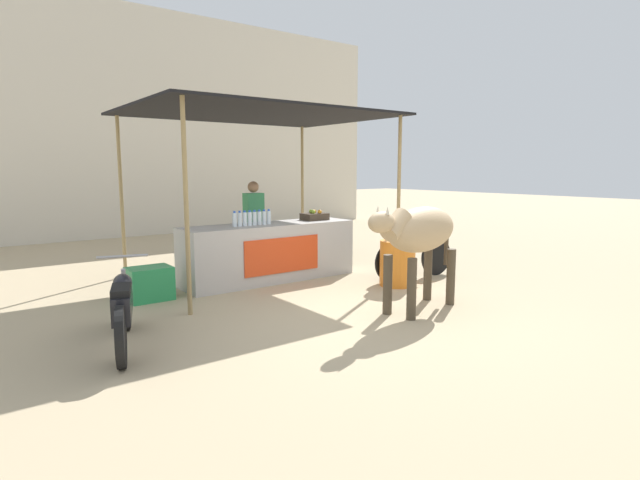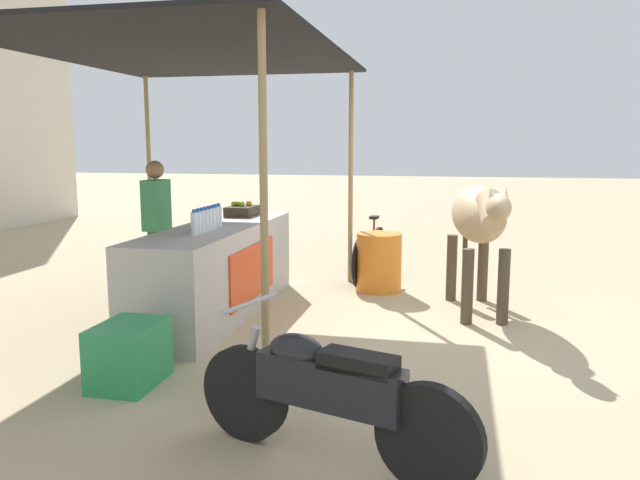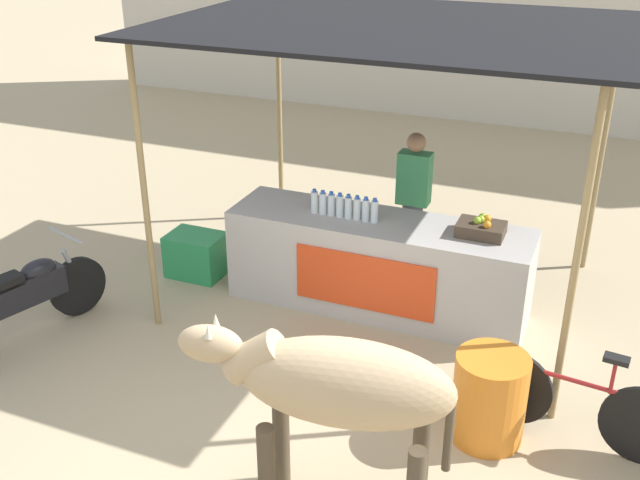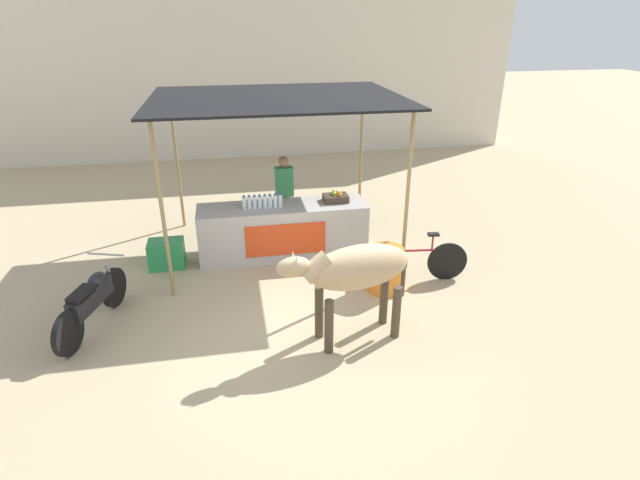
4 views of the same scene
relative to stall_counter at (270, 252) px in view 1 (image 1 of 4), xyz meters
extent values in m
plane|color=tan|center=(0.00, -2.20, -0.48)|extent=(60.00, 60.00, 0.00)
cube|color=beige|center=(0.00, 7.24, 2.64)|extent=(16.00, 0.50, 6.24)
cube|color=#B2ADA8|center=(0.00, 0.00, 0.00)|extent=(3.00, 0.80, 0.96)
cube|color=red|center=(0.00, -0.41, 0.00)|extent=(1.40, 0.02, 0.58)
cube|color=black|center=(0.00, 0.30, 2.30)|extent=(4.20, 3.20, 0.04)
cylinder|color=#997F51|center=(-1.89, -1.14, 0.91)|extent=(0.06, 0.06, 2.78)
cylinder|color=#997F51|center=(1.89, -1.14, 0.91)|extent=(0.06, 0.06, 2.78)
cylinder|color=#997F51|center=(-1.89, 1.74, 0.91)|extent=(0.06, 0.06, 2.78)
cylinder|color=#997F51|center=(1.89, 1.74, 0.91)|extent=(0.06, 0.06, 2.78)
cylinder|color=silver|center=(-0.67, -0.05, 0.59)|extent=(0.07, 0.07, 0.22)
cylinder|color=blue|center=(-0.67, -0.05, 0.71)|extent=(0.04, 0.04, 0.03)
cylinder|color=silver|center=(-0.58, -0.05, 0.59)|extent=(0.07, 0.07, 0.22)
cylinder|color=blue|center=(-0.58, -0.05, 0.71)|extent=(0.04, 0.04, 0.03)
cylinder|color=silver|center=(-0.48, -0.05, 0.59)|extent=(0.07, 0.07, 0.22)
cylinder|color=blue|center=(-0.48, -0.05, 0.71)|extent=(0.04, 0.04, 0.03)
cylinder|color=silver|center=(-0.40, -0.05, 0.59)|extent=(0.07, 0.07, 0.22)
cylinder|color=blue|center=(-0.40, -0.05, 0.71)|extent=(0.04, 0.04, 0.03)
cylinder|color=silver|center=(-0.30, -0.05, 0.59)|extent=(0.07, 0.07, 0.22)
cylinder|color=blue|center=(-0.30, -0.05, 0.71)|extent=(0.04, 0.04, 0.03)
cylinder|color=silver|center=(-0.21, -0.05, 0.59)|extent=(0.07, 0.07, 0.22)
cylinder|color=blue|center=(-0.21, -0.05, 0.71)|extent=(0.04, 0.04, 0.03)
cylinder|color=silver|center=(-0.12, -0.05, 0.59)|extent=(0.07, 0.07, 0.22)
cylinder|color=blue|center=(-0.12, -0.05, 0.71)|extent=(0.04, 0.04, 0.03)
cylinder|color=silver|center=(-0.03, -0.05, 0.59)|extent=(0.07, 0.07, 0.22)
cylinder|color=blue|center=(-0.03, -0.05, 0.71)|extent=(0.04, 0.04, 0.03)
cube|color=#3F3326|center=(0.98, 0.05, 0.54)|extent=(0.44, 0.32, 0.12)
sphere|color=#8CB22D|center=(0.97, 0.15, 0.63)|extent=(0.08, 0.08, 0.08)
sphere|color=#8CB22D|center=(0.97, 0.08, 0.63)|extent=(0.08, 0.08, 0.08)
sphere|color=#8CB22D|center=(0.94, 0.04, 0.63)|extent=(0.08, 0.08, 0.08)
sphere|color=orange|center=(1.04, -0.02, 0.63)|extent=(0.08, 0.08, 0.08)
sphere|color=orange|center=(1.02, 0.12, 0.63)|extent=(0.08, 0.08, 0.08)
cylinder|color=#383842|center=(0.13, 0.75, -0.04)|extent=(0.22, 0.22, 0.88)
cube|color=#337F4C|center=(0.13, 0.75, 0.68)|extent=(0.34, 0.20, 0.56)
sphere|color=#8C6647|center=(0.13, 0.75, 1.07)|extent=(0.20, 0.20, 0.20)
cube|color=#268C4C|center=(-2.06, -0.10, -0.24)|extent=(0.60, 0.44, 0.48)
cylinder|color=orange|center=(1.44, -1.58, -0.11)|extent=(0.57, 0.57, 0.73)
ellipsoid|color=tan|center=(0.69, -2.74, 0.60)|extent=(1.47, 0.75, 0.60)
cylinder|color=#493D2C|center=(0.24, -3.00, -0.09)|extent=(0.12, 0.12, 0.78)
cylinder|color=#493D2C|center=(0.17, -2.64, -0.09)|extent=(0.12, 0.12, 0.78)
cylinder|color=#493D2C|center=(1.20, -2.83, -0.09)|extent=(0.12, 0.12, 0.78)
cylinder|color=#493D2C|center=(1.14, -2.48, -0.09)|extent=(0.12, 0.12, 0.78)
cylinder|color=tan|center=(0.10, -2.84, 0.71)|extent=(0.48, 0.31, 0.41)
ellipsoid|color=tan|center=(-0.19, -2.89, 0.77)|extent=(0.47, 0.29, 0.26)
cone|color=beige|center=(-0.16, -2.96, 0.91)|extent=(0.05, 0.05, 0.10)
cone|color=beige|center=(-0.19, -2.82, 0.91)|extent=(0.05, 0.05, 0.10)
cylinder|color=#493D2C|center=(1.34, -2.62, 0.33)|extent=(0.06, 0.06, 0.60)
cylinder|color=black|center=(-2.72, -1.26, -0.18)|extent=(0.26, 0.60, 0.60)
cylinder|color=black|center=(-3.09, -2.41, -0.18)|extent=(0.26, 0.60, 0.60)
cube|color=black|center=(-2.91, -1.83, 0.00)|extent=(0.44, 0.91, 0.28)
ellipsoid|color=black|center=(-2.84, -1.62, 0.16)|extent=(0.30, 0.40, 0.20)
cube|color=black|center=(-2.96, -2.01, 0.16)|extent=(0.30, 0.47, 0.10)
cylinder|color=#99999E|center=(-2.74, -1.31, 0.40)|extent=(0.53, 0.20, 0.03)
cylinder|color=#99999E|center=(-2.73, -1.28, 0.02)|extent=(0.11, 0.21, 0.49)
cylinder|color=black|center=(1.56, -1.32, -0.15)|extent=(0.66, 0.11, 0.66)
cylinder|color=black|center=(2.56, -1.44, -0.15)|extent=(0.66, 0.11, 0.66)
cylinder|color=maroon|center=(2.06, -1.38, 0.07)|extent=(0.85, 0.13, 0.04)
cylinder|color=maroon|center=(2.28, -1.40, 0.19)|extent=(0.03, 0.03, 0.28)
cube|color=black|center=(2.28, -1.40, 0.35)|extent=(0.19, 0.12, 0.04)
camera|label=1|loc=(-4.29, -7.15, 1.39)|focal=28.00mm
camera|label=2|loc=(-6.22, -2.51, 1.35)|focal=35.00mm
camera|label=3|loc=(2.02, -6.38, 3.44)|focal=42.00mm
camera|label=4|loc=(-0.87, -8.27, 3.61)|focal=28.00mm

